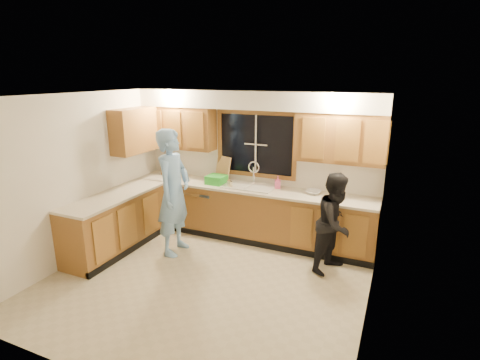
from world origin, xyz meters
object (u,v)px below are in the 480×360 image
object	(u,v)px
knife_block	(165,169)
dish_crate	(216,180)
sink	(249,190)
soap_bottle	(278,182)
woman	(336,223)
dishwasher	(205,209)
stove	(90,236)
bowl	(314,192)
man	(174,192)

from	to	relation	value
knife_block	dish_crate	xyz separation A→B (m)	(1.17, -0.15, -0.04)
sink	soap_bottle	world-z (taller)	sink
woman	dishwasher	bearing A→B (deg)	100.54
dishwasher	knife_block	size ratio (longest dim) A/B	3.75
stove	bowl	world-z (taller)	bowl
stove	bowl	distance (m)	3.48
sink	dish_crate	xyz separation A→B (m)	(-0.60, -0.05, 0.13)
dish_crate	bowl	world-z (taller)	dish_crate
stove	knife_block	world-z (taller)	knife_block
dish_crate	soap_bottle	distance (m)	1.07
stove	soap_bottle	xyz separation A→B (m)	(2.26, 1.94, 0.57)
man	bowl	xyz separation A→B (m)	(1.95, 1.02, -0.04)
woman	bowl	size ratio (longest dim) A/B	6.14
man	knife_block	size ratio (longest dim) A/B	9.05
dishwasher	soap_bottle	world-z (taller)	soap_bottle
dish_crate	bowl	bearing A→B (deg)	3.70
soap_bottle	sink	bearing A→B (deg)	-165.35
sink	knife_block	bearing A→B (deg)	176.70
sink	dishwasher	world-z (taller)	sink
stove	woman	xyz separation A→B (m)	(3.35, 1.28, 0.28)
soap_bottle	bowl	world-z (taller)	soap_bottle
sink	man	bearing A→B (deg)	-132.39
woman	knife_block	xyz separation A→B (m)	(-3.31, 0.65, 0.30)
dish_crate	knife_block	bearing A→B (deg)	172.63
woman	knife_block	bearing A→B (deg)	101.97
dish_crate	woman	bearing A→B (deg)	-13.00
dishwasher	dish_crate	bearing A→B (deg)	-7.85
sink	dish_crate	distance (m)	0.61
sink	man	size ratio (longest dim) A/B	0.43
soap_bottle	bowl	size ratio (longest dim) A/B	0.88
dishwasher	dish_crate	distance (m)	0.64
man	woman	xyz separation A→B (m)	(2.42, 0.41, -0.26)
dishwasher	man	size ratio (longest dim) A/B	0.41
knife_block	dish_crate	distance (m)	1.18
soap_bottle	man	bearing A→B (deg)	-141.05
woman	stove	bearing A→B (deg)	133.93
dishwasher	woman	world-z (taller)	woman
soap_bottle	woman	bearing A→B (deg)	-31.40
woman	knife_block	distance (m)	3.39
man	knife_block	xyz separation A→B (m)	(-0.89, 1.06, 0.04)
dishwasher	soap_bottle	size ratio (longest dim) A/B	3.95
man	knife_block	world-z (taller)	man
sink	stove	bearing A→B (deg)	-134.61
stove	soap_bottle	size ratio (longest dim) A/B	4.33
sink	stove	xyz separation A→B (m)	(-1.80, -1.82, -0.41)
sink	dishwasher	size ratio (longest dim) A/B	1.05
knife_block	man	bearing A→B (deg)	-46.91
soap_bottle	dishwasher	bearing A→B (deg)	-174.13
knife_block	bowl	bearing A→B (deg)	2.09
knife_block	dish_crate	bearing A→B (deg)	-4.42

